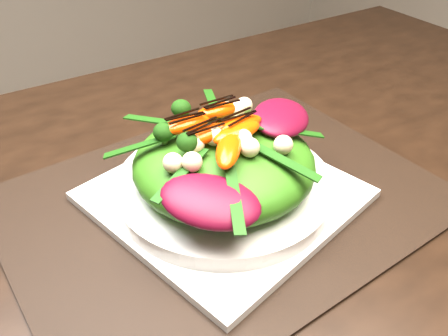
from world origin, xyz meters
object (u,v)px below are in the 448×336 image
dining_table (167,261)px  placemat (224,199)px  plate_base (224,195)px  orange_segment (213,120)px  salad_bowl (224,185)px  lettuce_mound (224,163)px

dining_table → placemat: dining_table is taller
plate_base → orange_segment: 0.09m
placemat → orange_segment: orange_segment is taller
dining_table → salad_bowl: (0.09, 0.03, 0.04)m
orange_segment → plate_base: bearing=-95.7°
plate_base → orange_segment: bearing=84.3°
salad_bowl → placemat: bearing=0.0°
salad_bowl → plate_base: bearing=180.0°
dining_table → salad_bowl: dining_table is taller
orange_segment → dining_table: bearing=-148.3°
placemat → plate_base: plate_base is taller
dining_table → placemat: (0.09, 0.03, 0.02)m
placemat → orange_segment: size_ratio=8.05×
lettuce_mound → plate_base: bearing=-135.0°
dining_table → plate_base: dining_table is taller
plate_base → salad_bowl: salad_bowl is taller
plate_base → dining_table: bearing=-160.5°
dining_table → salad_bowl: size_ratio=6.57×
dining_table → lettuce_mound: 0.12m
placemat → orange_segment: bearing=84.3°
dining_table → placemat: 0.10m
plate_base → lettuce_mound: (0.00, 0.00, 0.04)m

